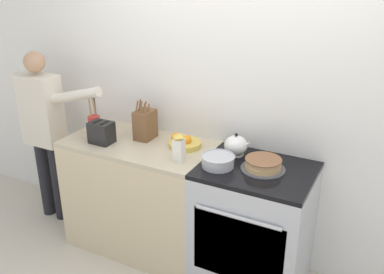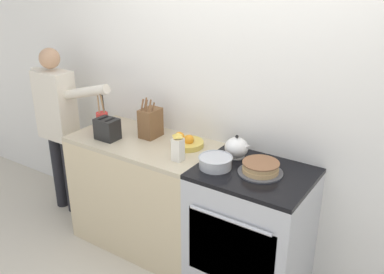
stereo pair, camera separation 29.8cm
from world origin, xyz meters
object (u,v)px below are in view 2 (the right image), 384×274
knife_block (150,123)px  fruit_bowl (186,142)px  tea_kettle (237,148)px  stove_range (250,231)px  mixing_bowl (215,162)px  milk_carton (178,147)px  utensil_crock (103,120)px  layer_cake (261,168)px  toaster (107,129)px  person_baker (58,119)px

knife_block → fruit_bowl: (0.34, -0.00, -0.09)m
tea_kettle → fruit_bowl: tea_kettle is taller
stove_range → tea_kettle: tea_kettle is taller
mixing_bowl → milk_carton: size_ratio=1.12×
stove_range → knife_block: knife_block is taller
utensil_crock → layer_cake: bearing=1.0°
toaster → person_baker: 0.73m
person_baker → milk_carton: bearing=-3.8°
layer_cake → person_baker: 1.95m
knife_block → toaster: (-0.25, -0.22, -0.03)m
toaster → stove_range: bearing=5.9°
utensil_crock → stove_range: bearing=0.7°
layer_cake → toaster: 1.25m
stove_range → knife_block: size_ratio=2.88×
layer_cake → milk_carton: (-0.56, -0.14, 0.06)m
layer_cake → milk_carton: 0.58m
mixing_bowl → milk_carton: bearing=-170.2°
toaster → person_baker: bearing=171.2°
knife_block → person_baker: bearing=-173.3°
stove_range → person_baker: (-1.91, -0.01, 0.45)m
stove_range → fruit_bowl: 0.79m
utensil_crock → milk_carton: bearing=-8.0°
stove_range → utensil_crock: size_ratio=2.75×
layer_cake → milk_carton: size_ratio=1.44×
fruit_bowl → person_baker: size_ratio=0.16×
person_baker → layer_cake: bearing=1.8°
layer_cake → tea_kettle: 0.29m
utensil_crock → person_baker: person_baker is taller
layer_cake → person_baker: person_baker is taller
mixing_bowl → knife_block: knife_block is taller
utensil_crock → toaster: (0.16, -0.11, -0.00)m
utensil_crock → toaster: 0.19m
layer_cake → utensil_crock: 1.40m
layer_cake → knife_block: bearing=174.8°
stove_range → mixing_bowl: 0.57m
fruit_bowl → toaster: bearing=-159.4°
stove_range → tea_kettle: 0.59m
mixing_bowl → person_baker: (-1.67, 0.07, -0.05)m
knife_block → fruit_bowl: size_ratio=1.32×
tea_kettle → knife_block: knife_block is taller
tea_kettle → utensil_crock: size_ratio=0.61×
utensil_crock → person_baker: 0.57m
fruit_bowl → toaster: 0.63m
mixing_bowl → utensil_crock: (-1.11, 0.07, 0.05)m
mixing_bowl → utensil_crock: 1.11m
fruit_bowl → mixing_bowl: bearing=-27.0°
stove_range → mixing_bowl: (-0.25, -0.09, 0.51)m
mixing_bowl → toaster: bearing=-177.7°
stove_range → person_baker: size_ratio=0.60×
stove_range → milk_carton: bearing=-165.6°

